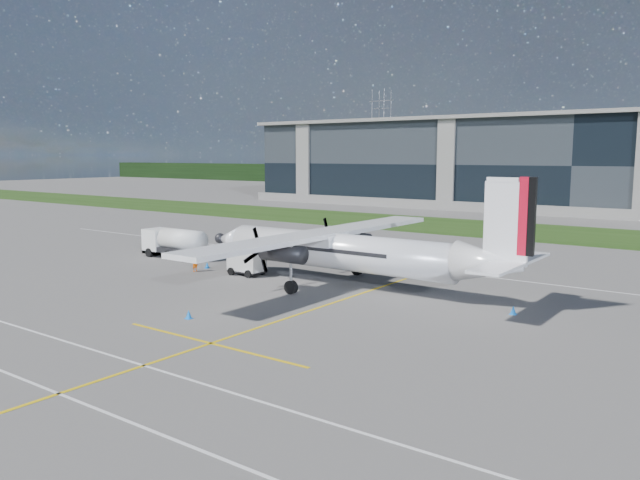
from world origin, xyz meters
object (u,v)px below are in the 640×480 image
Objects in this scene: turboprop_aircraft at (349,231)px; safety_cone_portwing at (189,314)px; safety_cone_fwd at (207,265)px; fuel_tanker_truck at (171,243)px; ground_crew_person at (195,260)px; pylon_west at (381,137)px; safety_cone_tail at (513,310)px; safety_cone_stbdwing at (409,255)px; safety_cone_nose_stbd at (241,263)px; baggage_tug at (247,264)px.

safety_cone_portwing is (-2.55, -12.33, -3.68)m from turboprop_aircraft.
turboprop_aircraft is 52.44× the size of safety_cone_fwd.
fuel_tanker_truck reaches higher than ground_crew_person.
safety_cone_tail is at bearing -56.75° from pylon_west.
fuel_tanker_truck is 31.67m from safety_cone_tail.
safety_cone_stbdwing is at bearing 52.66° from safety_cone_fwd.
ground_crew_person reaches higher than safety_cone_fwd.
safety_cone_nose_stbd is (69.48, -139.55, -14.75)m from pylon_west.
safety_cone_nose_stbd is at bearing 174.57° from safety_cone_tail.
turboprop_aircraft is 14.20m from safety_cone_stbdwing.
safety_cone_portwing is (10.74, -11.65, 0.00)m from safety_cone_fwd.
ground_crew_person is at bearing 135.94° from safety_cone_portwing.
safety_cone_tail is (92.97, -141.78, -14.75)m from pylon_west.
ground_crew_person is at bearing -162.20° from baggage_tug.
fuel_tanker_truck is 7.65m from ground_crew_person.
safety_cone_tail is 23.59m from safety_cone_nose_stbd.
safety_cone_tail is at bearing -44.69° from safety_cone_stbdwing.
turboprop_aircraft reaches higher than safety_cone_stbdwing.
ground_crew_person is (68.19, -143.39, -14.11)m from pylon_west.
safety_cone_stbdwing is (78.68, -127.65, -14.75)m from pylon_west.
pylon_west is 170.18m from safety_cone_tail.
pylon_west is at bearing 119.90° from turboprop_aircraft.
ground_crew_person is (6.82, -3.44, -0.42)m from fuel_tanker_truck.
safety_cone_fwd is at bearing -16.08° from fuel_tanker_truck.
safety_cone_tail is at bearing 39.16° from safety_cone_portwing.
baggage_tug is at bearing -10.66° from fuel_tanker_truck.
safety_cone_stbdwing is at bearing -40.94° from ground_crew_person.
safety_cone_nose_stbd is (1.29, 3.84, -0.64)m from ground_crew_person.
turboprop_aircraft reaches higher than fuel_tanker_truck.
turboprop_aircraft is at bearing 5.78° from baggage_tug.
pylon_west is at bearing 115.58° from safety_cone_fwd.
safety_cone_portwing is at bearing -101.69° from turboprop_aircraft.
pylon_west is 60.00× the size of safety_cone_fwd.
pylon_west is at bearing 116.47° from safety_cone_nose_stbd.
safety_cone_fwd is at bearing 4.31° from ground_crew_person.
pylon_west is 156.58m from safety_cone_nose_stbd.
ground_crew_person is 1.73m from safety_cone_fwd.
safety_cone_stbdwing is (-14.28, 14.13, 0.00)m from safety_cone_tail.
safety_cone_tail is at bearing -3.33° from fuel_tanker_truck.
baggage_tug is (72.43, -142.03, -14.12)m from pylon_west.
turboprop_aircraft is 52.44× the size of safety_cone_stbdwing.
ground_crew_person reaches higher than baggage_tug.
pylon_west is 4.27× the size of fuel_tanker_truck.
baggage_tug is 5.87× the size of safety_cone_portwing.
safety_cone_fwd is at bearing -177.09° from turboprop_aircraft.
turboprop_aircraft is 8.93× the size of baggage_tug.
fuel_tanker_truck reaches higher than safety_cone_nose_stbd.
baggage_tug is at bearing -179.31° from safety_cone_tail.
fuel_tanker_truck is 21.94m from safety_cone_portwing.
safety_cone_fwd is at bearing -127.34° from safety_cone_stbdwing.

